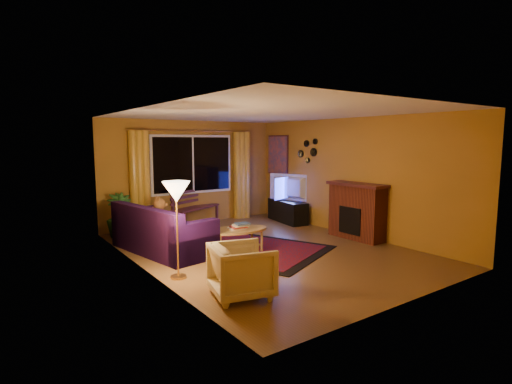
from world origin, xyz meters
TOP-DOWN VIEW (x-y plane):
  - floor at (0.00, 0.00)m, footprint 4.50×6.00m
  - ceiling at (0.00, 0.00)m, footprint 4.50×6.00m
  - wall_back at (0.00, 3.01)m, footprint 4.50×0.02m
  - wall_left at (-2.26, 0.00)m, footprint 0.02×6.00m
  - wall_right at (2.26, 0.00)m, footprint 0.02×6.00m
  - window at (0.00, 2.94)m, footprint 2.00×0.02m
  - curtain_rod at (0.00, 2.90)m, footprint 3.20×0.03m
  - curtain_left at (-1.35, 2.88)m, footprint 0.36×0.36m
  - curtain_right at (1.35, 2.88)m, footprint 0.36×0.36m
  - bench at (-0.04, 2.75)m, footprint 1.44×0.95m
  - potted_plant at (-1.92, 2.55)m, footprint 0.54×0.54m
  - sofa at (-1.60, 0.97)m, footprint 1.29×2.26m
  - dog at (-1.55, 1.45)m, footprint 0.30×0.41m
  - armchair at (-1.60, -1.64)m, footprint 0.86×0.89m
  - floor_lamp at (-1.98, -0.51)m, footprint 0.29×0.29m
  - rug at (-0.34, 0.45)m, footprint 3.18×3.79m
  - coffee_table at (-0.51, 0.18)m, footprint 1.33×1.33m
  - tv_console at (2.00, 1.77)m, footprint 0.62×1.33m
  - television at (2.00, 1.77)m, footprint 0.54×1.12m
  - fireplace at (2.05, -0.40)m, footprint 0.40×1.20m
  - mirror_cluster at (2.21, 1.30)m, footprint 0.06×0.60m
  - painting at (2.22, 2.45)m, footprint 0.04×0.76m

SIDE VIEW (x-z plane):
  - floor at x=0.00m, z-range -0.02..0.00m
  - rug at x=-0.34m, z-range 0.00..0.02m
  - bench at x=-0.04m, z-range 0.00..0.42m
  - coffee_table at x=-0.51m, z-range 0.00..0.42m
  - tv_console at x=2.00m, z-range 0.00..0.53m
  - armchair at x=-1.60m, z-range 0.00..0.76m
  - sofa at x=-1.60m, z-range 0.00..0.86m
  - potted_plant at x=-1.92m, z-range 0.00..0.93m
  - fireplace at x=2.05m, z-range 0.00..1.10m
  - dog at x=-1.55m, z-range 0.43..0.85m
  - floor_lamp at x=-1.98m, z-range 0.00..1.42m
  - television at x=2.00m, z-range 0.53..1.19m
  - curtain_left at x=-1.35m, z-range 0.00..2.24m
  - curtain_right at x=1.35m, z-range 0.00..2.24m
  - wall_back at x=0.00m, z-range 0.00..2.50m
  - wall_left at x=-2.26m, z-range 0.00..2.50m
  - wall_right at x=2.26m, z-range 0.00..2.50m
  - window at x=0.00m, z-range 0.80..2.10m
  - painting at x=2.22m, z-range 1.17..2.13m
  - mirror_cluster at x=2.21m, z-range 1.52..2.08m
  - curtain_rod at x=0.00m, z-range 2.23..2.27m
  - ceiling at x=0.00m, z-range 2.50..2.52m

